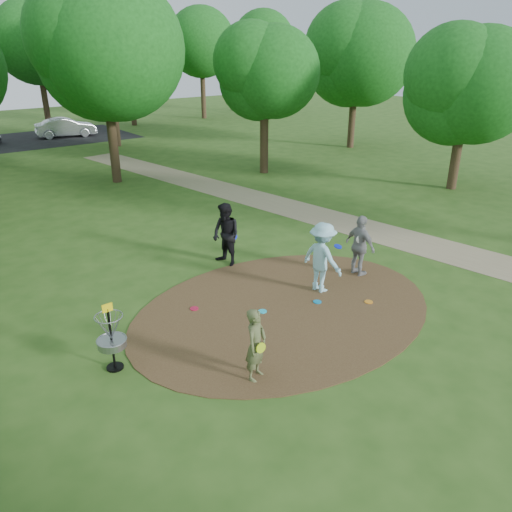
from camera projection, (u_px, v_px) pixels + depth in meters
ground at (285, 309)px, 12.90m from camera, size 100.00×100.00×0.00m
dirt_clearing at (285, 309)px, 12.90m from camera, size 8.40×8.40×0.02m
footpath at (384, 234)px, 18.04m from camera, size 7.55×39.89×0.01m
parking_lot at (31, 140)px, 35.77m from camera, size 14.00×8.00×0.01m
player_observer_with_disc at (256, 345)px, 9.96m from camera, size 0.68×0.59×1.58m
player_throwing_with_disc at (322, 258)px, 13.52m from camera, size 1.16×1.33×1.98m
player_walking_with_disc at (226, 235)px, 15.19m from camera, size 0.82×1.01×1.95m
player_waiting_with_disc at (360, 246)px, 14.50m from camera, size 0.50×1.10×1.83m
disc_ground_cyan at (262, 311)px, 12.75m from camera, size 0.22×0.22×0.02m
disc_ground_blue at (317, 302)px, 13.22m from camera, size 0.22×0.22×0.02m
disc_ground_red at (194, 308)px, 12.88m from camera, size 0.22×0.22×0.02m
car_right at (66, 127)px, 36.65m from camera, size 4.42×2.26×1.39m
disc_ground_orange at (369, 302)px, 13.22m from camera, size 0.22×0.22×0.02m
disc_golf_basket at (111, 332)px, 10.23m from camera, size 0.63×0.63×1.54m
tree_ring at (152, 72)px, 19.33m from camera, size 37.37×45.45×9.19m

